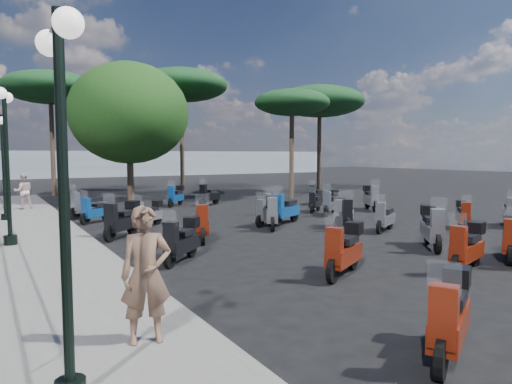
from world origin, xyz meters
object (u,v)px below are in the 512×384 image
woman (146,275)px  scooter_26 (371,198)px  lamp_post_0 (63,184)px  scooter_10 (148,214)px  scooter_9 (269,213)px  scooter_1 (181,242)px  scooter_28 (316,196)px  scooter_5 (88,206)px  scooter_6 (344,251)px  scooter_7 (467,248)px  lamp_post_1 (7,155)px  scooter_16 (272,205)px  scooter_0 (450,318)px  scooter_14 (343,215)px  pedestrian_far (23,191)px  scooter_19 (385,218)px  scooter_8 (272,213)px  scooter_24 (463,215)px  scooter_11 (176,196)px  pine_2 (50,88)px  scooter_15 (286,210)px  scooter_2 (202,224)px  lamp_post_2 (3,160)px  pine_0 (181,86)px  scooter_18 (510,239)px  scooter_13 (432,228)px  scooter_25 (510,214)px  scooter_21 (315,203)px  scooter_20 (343,214)px  pine_1 (320,102)px  scooter_27 (330,203)px  pine_3 (292,103)px  scooter_4 (95,211)px  broadleaf_tree (129,113)px

woman → scooter_26: 16.76m
lamp_post_0 → scooter_10: (4.40, 11.35, -1.87)m
scooter_9 → scooter_26: bearing=-101.4°
scooter_1 → scooter_9: 6.14m
scooter_1 → scooter_10: (1.03, 5.80, -0.06)m
scooter_28 → scooter_5: bearing=57.2°
scooter_6 → scooter_7: (2.62, -1.10, -0.02)m
lamp_post_1 → scooter_16: lamp_post_1 is taller
scooter_10 → scooter_26: size_ratio=0.77×
scooter_0 → scooter_14: 10.59m
pedestrian_far → scooter_19: pedestrian_far is taller
scooter_8 → scooter_24: bearing=179.9°
scooter_11 → pine_2: 12.25m
scooter_15 → pine_2: bearing=-8.1°
scooter_2 → lamp_post_2: bearing=-33.2°
lamp_post_2 → pine_0: (10.90, 9.60, 4.78)m
lamp_post_1 → scooter_7: (8.61, -7.75, -2.07)m
woman → scooter_18: 9.31m
lamp_post_1 → scooter_2: lamp_post_1 is taller
scooter_13 → pine_2: 24.84m
scooter_25 → lamp_post_1: bearing=38.2°
pedestrian_far → scooter_21: pedestrian_far is taller
scooter_20 → pine_1: 16.12m
lamp_post_1 → scooter_27: bearing=15.9°
scooter_7 → pine_1: 21.60m
pedestrian_far → scooter_18: size_ratio=1.03×
lamp_post_1 → scooter_11: bearing=56.0°
scooter_16 → pine_3: 8.83m
pine_1 → pine_3: size_ratio=1.13×
scooter_9 → lamp_post_0: bearing=114.6°
scooter_4 → lamp_post_2: bearing=26.4°
scooter_5 → pine_2: bearing=-22.2°
woman → scooter_25: woman is taller
broadleaf_tree → pine_2: bearing=116.9°
scooter_15 → scooter_16: size_ratio=1.24×
pine_1 → pine_3: bearing=-149.0°
scooter_0 → scooter_24: size_ratio=1.27×
scooter_11 → lamp_post_0: bearing=110.5°
lamp_post_2 → scooter_8: 10.20m
pedestrian_far → scooter_16: bearing=144.0°
scooter_1 → scooter_13: 6.85m
scooter_18 → pine_1: pine_1 is taller
scooter_1 → scooter_19: (7.48, 0.59, -0.05)m
scooter_13 → scooter_24: (3.80, 1.69, -0.09)m
scooter_26 → scooter_27: size_ratio=1.13×
lamp_post_0 → scooter_1: 6.74m
scooter_16 → pine_1: pine_1 is taller
scooter_4 → scooter_13: scooter_13 is taller
scooter_18 → broadleaf_tree: size_ratio=0.21×
scooter_28 → pine_1: bearing=-69.5°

